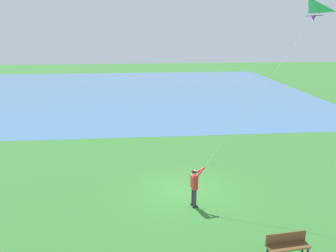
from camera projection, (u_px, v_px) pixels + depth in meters
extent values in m
plane|color=#33702D|center=(185.00, 191.00, 17.06)|extent=(120.00, 120.00, 0.00)
cube|color=teal|center=(121.00, 92.00, 42.34)|extent=(36.00, 44.00, 0.01)
cube|color=#232328|center=(193.00, 204.00, 15.79)|extent=(0.15, 0.26, 0.06)
cylinder|color=#383842|center=(193.00, 196.00, 15.67)|extent=(0.14, 0.14, 0.82)
cube|color=#232328|center=(195.00, 207.00, 15.57)|extent=(0.15, 0.26, 0.06)
cylinder|color=#383842|center=(195.00, 198.00, 15.45)|extent=(0.14, 0.14, 0.82)
cube|color=red|center=(194.00, 182.00, 15.36)|extent=(0.43, 0.29, 0.60)
sphere|color=#DBB28E|center=(194.00, 172.00, 15.23)|extent=(0.22, 0.22, 0.22)
ellipsoid|color=black|center=(194.00, 172.00, 15.22)|extent=(0.26, 0.26, 0.13)
cylinder|color=red|center=(198.00, 171.00, 15.38)|extent=(0.26, 0.56, 0.43)
cylinder|color=red|center=(200.00, 173.00, 15.22)|extent=(0.43, 0.49, 0.43)
sphere|color=#DBB28E|center=(203.00, 169.00, 15.30)|extent=(0.10, 0.10, 0.10)
pyramid|color=green|center=(307.00, 8.00, 14.72)|extent=(1.63, 0.68, 0.66)
cone|color=purple|center=(313.00, 18.00, 14.86)|extent=(0.20, 0.20, 0.22)
cylinder|color=black|center=(314.00, 16.00, 14.83)|extent=(1.54, 0.02, 0.02)
cylinder|color=silver|center=(257.00, 95.00, 15.09)|extent=(0.92, 4.77, 6.27)
cube|color=brown|center=(288.00, 246.00, 12.06)|extent=(0.60, 1.54, 0.05)
cube|color=brown|center=(286.00, 238.00, 12.18)|extent=(0.20, 1.50, 0.40)
cube|color=#2D2D33|center=(302.00, 247.00, 12.40)|extent=(0.07, 0.07, 0.45)
cube|color=#2D2D33|center=(267.00, 252.00, 12.15)|extent=(0.07, 0.07, 0.45)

